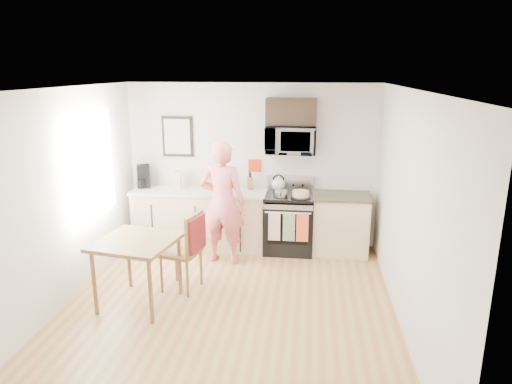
# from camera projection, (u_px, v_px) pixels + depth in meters

# --- Properties ---
(floor) EXTENTS (4.60, 4.60, 0.00)m
(floor) POSITION_uv_depth(u_px,v_px,m) (227.00, 310.00, 5.47)
(floor) COLOR #936039
(floor) RESTS_ON ground
(back_wall) EXTENTS (4.00, 0.04, 2.60)m
(back_wall) POSITION_uv_depth(u_px,v_px,m) (252.00, 165.00, 7.33)
(back_wall) COLOR silver
(back_wall) RESTS_ON floor
(front_wall) EXTENTS (4.00, 0.04, 2.60)m
(front_wall) POSITION_uv_depth(u_px,v_px,m) (160.00, 312.00, 2.93)
(front_wall) COLOR silver
(front_wall) RESTS_ON floor
(left_wall) EXTENTS (0.04, 4.60, 2.60)m
(left_wall) POSITION_uv_depth(u_px,v_px,m) (58.00, 201.00, 5.36)
(left_wall) COLOR silver
(left_wall) RESTS_ON floor
(right_wall) EXTENTS (0.04, 4.60, 2.60)m
(right_wall) POSITION_uv_depth(u_px,v_px,m) (408.00, 214.00, 4.90)
(right_wall) COLOR silver
(right_wall) RESTS_ON floor
(ceiling) EXTENTS (4.00, 4.60, 0.04)m
(ceiling) POSITION_uv_depth(u_px,v_px,m) (223.00, 89.00, 4.79)
(ceiling) COLOR white
(ceiling) RESTS_ON back_wall
(window) EXTENTS (0.06, 1.40, 1.50)m
(window) POSITION_uv_depth(u_px,v_px,m) (91.00, 166.00, 6.06)
(window) COLOR silver
(window) RESTS_ON left_wall
(cabinet_left) EXTENTS (2.10, 0.60, 0.90)m
(cabinet_left) POSITION_uv_depth(u_px,v_px,m) (200.00, 219.00, 7.36)
(cabinet_left) COLOR tan
(cabinet_left) RESTS_ON floor
(countertop_left) EXTENTS (2.14, 0.64, 0.04)m
(countertop_left) POSITION_uv_depth(u_px,v_px,m) (199.00, 191.00, 7.24)
(countertop_left) COLOR beige
(countertop_left) RESTS_ON cabinet_left
(cabinet_right) EXTENTS (0.84, 0.60, 0.90)m
(cabinet_right) POSITION_uv_depth(u_px,v_px,m) (340.00, 225.00, 7.11)
(cabinet_right) COLOR tan
(cabinet_right) RESTS_ON floor
(countertop_right) EXTENTS (0.88, 0.64, 0.04)m
(countertop_right) POSITION_uv_depth(u_px,v_px,m) (342.00, 196.00, 6.98)
(countertop_right) COLOR black
(countertop_right) RESTS_ON cabinet_right
(range) EXTENTS (0.76, 0.70, 1.16)m
(range) POSITION_uv_depth(u_px,v_px,m) (289.00, 224.00, 7.18)
(range) COLOR black
(range) RESTS_ON floor
(microwave) EXTENTS (0.76, 0.51, 0.42)m
(microwave) POSITION_uv_depth(u_px,v_px,m) (291.00, 140.00, 6.93)
(microwave) COLOR #ABABB0
(microwave) RESTS_ON back_wall
(upper_cabinet) EXTENTS (0.76, 0.35, 0.40)m
(upper_cabinet) POSITION_uv_depth(u_px,v_px,m) (291.00, 112.00, 6.86)
(upper_cabinet) COLOR black
(upper_cabinet) RESTS_ON back_wall
(wall_art) EXTENTS (0.50, 0.04, 0.65)m
(wall_art) POSITION_uv_depth(u_px,v_px,m) (177.00, 136.00, 7.33)
(wall_art) COLOR black
(wall_art) RESTS_ON back_wall
(wall_trivet) EXTENTS (0.20, 0.02, 0.20)m
(wall_trivet) POSITION_uv_depth(u_px,v_px,m) (255.00, 166.00, 7.31)
(wall_trivet) COLOR red
(wall_trivet) RESTS_ON back_wall
(person) EXTENTS (0.71, 0.51, 1.83)m
(person) POSITION_uv_depth(u_px,v_px,m) (223.00, 203.00, 6.65)
(person) COLOR #D33A4C
(person) RESTS_ON floor
(dining_table) EXTENTS (0.90, 0.90, 0.84)m
(dining_table) POSITION_uv_depth(u_px,v_px,m) (137.00, 247.00, 5.45)
(dining_table) COLOR brown
(dining_table) RESTS_ON floor
(chair) EXTENTS (0.57, 0.53, 1.05)m
(chair) POSITION_uv_depth(u_px,v_px,m) (191.00, 242.00, 5.80)
(chair) COLOR brown
(chair) RESTS_ON floor
(knife_block) EXTENTS (0.11, 0.14, 0.19)m
(knife_block) POSITION_uv_depth(u_px,v_px,m) (250.00, 183.00, 7.28)
(knife_block) COLOR brown
(knife_block) RESTS_ON countertop_left
(utensil_crock) EXTENTS (0.10, 0.10, 0.31)m
(utensil_crock) POSITION_uv_depth(u_px,v_px,m) (230.00, 180.00, 7.34)
(utensil_crock) COLOR red
(utensil_crock) RESTS_ON countertop_left
(fruit_bowl) EXTENTS (0.27, 0.27, 0.10)m
(fruit_bowl) POSITION_uv_depth(u_px,v_px,m) (203.00, 185.00, 7.37)
(fruit_bowl) COLOR silver
(fruit_bowl) RESTS_ON countertop_left
(milk_carton) EXTENTS (0.12, 0.12, 0.28)m
(milk_carton) POSITION_uv_depth(u_px,v_px,m) (177.00, 180.00, 7.33)
(milk_carton) COLOR #D0B57D
(milk_carton) RESTS_ON countertop_left
(coffee_maker) EXTENTS (0.27, 0.33, 0.36)m
(coffee_maker) POSITION_uv_depth(u_px,v_px,m) (143.00, 177.00, 7.40)
(coffee_maker) COLOR black
(coffee_maker) RESTS_ON countertop_left
(bread_bag) EXTENTS (0.33, 0.24, 0.11)m
(bread_bag) POSITION_uv_depth(u_px,v_px,m) (221.00, 191.00, 6.96)
(bread_bag) COLOR tan
(bread_bag) RESTS_ON countertop_left
(cake) EXTENTS (0.30, 0.30, 0.10)m
(cake) POSITION_uv_depth(u_px,v_px,m) (301.00, 194.00, 6.87)
(cake) COLOR black
(cake) RESTS_ON range
(kettle) EXTENTS (0.21, 0.21, 0.27)m
(kettle) POSITION_uv_depth(u_px,v_px,m) (278.00, 184.00, 7.23)
(kettle) COLOR silver
(kettle) RESTS_ON range
(pot) EXTENTS (0.19, 0.33, 0.10)m
(pot) POSITION_uv_depth(u_px,v_px,m) (281.00, 194.00, 6.91)
(pot) COLOR #ABABB0
(pot) RESTS_ON range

